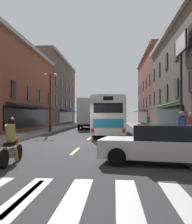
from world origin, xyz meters
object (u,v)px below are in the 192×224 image
object	(u,v)px
transit_bus	(109,116)
motorcycle_rider	(12,144)
sedan_near	(94,122)
pedestrian_far	(148,123)
pedestrian_mid	(191,127)
pedestrian_near	(182,130)
sedan_mid	(167,144)
street_lamp_twin	(50,99)
box_truck	(88,114)
billboard_sign	(181,60)

from	to	relation	value
transit_bus	motorcycle_rider	bearing A→B (deg)	-102.54
sedan_near	pedestrian_far	bearing A→B (deg)	-63.85
pedestrian_mid	sedan_near	bearing A→B (deg)	84.50
sedan_near	pedestrian_near	world-z (taller)	pedestrian_near
sedan_mid	pedestrian_mid	distance (m)	6.10
pedestrian_far	street_lamp_twin	size ratio (longest dim) A/B	0.28
box_truck	pedestrian_mid	bearing A→B (deg)	-65.36
pedestrian_mid	pedestrian_far	world-z (taller)	pedestrian_mid
billboard_sign	street_lamp_twin	xyz separation A→B (m)	(-11.75, 5.39, -2.60)
billboard_sign	pedestrian_mid	size ratio (longest dim) A/B	4.37
sedan_mid	pedestrian_near	size ratio (longest dim) A/B	2.72
pedestrian_far	motorcycle_rider	bearing A→B (deg)	-106.05
pedestrian_far	billboard_sign	bearing A→B (deg)	-71.23
sedan_near	billboard_sign	bearing A→B (deg)	-68.27
sedan_mid	pedestrian_far	bearing A→B (deg)	84.11
box_truck	pedestrian_near	distance (m)	21.88
transit_bus	pedestrian_far	xyz separation A→B (m)	(4.12, 2.93, -0.73)
pedestrian_far	street_lamp_twin	bearing A→B (deg)	-163.75
sedan_near	pedestrian_mid	xyz separation A→B (m)	(7.93, -25.73, 0.36)
sedan_near	pedestrian_near	xyz separation A→B (m)	(6.45, -29.17, 0.39)
billboard_sign	box_truck	xyz separation A→B (m)	(-8.63, 13.20, -4.05)
motorcycle_rider	street_lamp_twin	bearing A→B (deg)	100.66
transit_bus	box_truck	world-z (taller)	box_truck
transit_bus	pedestrian_mid	bearing A→B (deg)	-59.31
sedan_mid	pedestrian_near	bearing A→B (deg)	62.06
transit_bus	motorcycle_rider	world-z (taller)	transit_bus
transit_bus	sedan_mid	distance (m)	14.14
sedan_mid	street_lamp_twin	world-z (taller)	street_lamp_twin
sedan_near	sedan_mid	xyz separation A→B (m)	(5.35, -31.24, 0.00)
pedestrian_far	sedan_near	bearing A→B (deg)	123.04
pedestrian_mid	box_truck	bearing A→B (deg)	92.01
pedestrian_far	street_lamp_twin	xyz separation A→B (m)	(-10.26, -1.69, 2.44)
box_truck	motorcycle_rider	size ratio (longest dim) A/B	3.40
transit_bus	sedan_near	bearing A→B (deg)	99.68
billboard_sign	street_lamp_twin	world-z (taller)	billboard_sign
billboard_sign	pedestrian_mid	xyz separation A→B (m)	(-0.64, -4.23, -4.99)
sedan_near	pedestrian_mid	distance (m)	26.92
pedestrian_mid	sedan_mid	bearing A→B (deg)	-137.75
street_lamp_twin	pedestrian_mid	bearing A→B (deg)	-40.88
billboard_sign	pedestrian_near	bearing A→B (deg)	-105.48
sedan_mid	pedestrian_far	distance (m)	16.92
billboard_sign	pedestrian_near	world-z (taller)	billboard_sign
pedestrian_near	box_truck	bearing A→B (deg)	-74.47
transit_bus	pedestrian_near	world-z (taller)	transit_bus
box_truck	pedestrian_mid	size ratio (longest dim) A/B	3.93
box_truck	billboard_sign	bearing A→B (deg)	-56.82
transit_bus	pedestrian_far	distance (m)	5.11
motorcycle_rider	transit_bus	bearing A→B (deg)	77.46
transit_bus	pedestrian_mid	distance (m)	9.77
billboard_sign	sedan_near	xyz separation A→B (m)	(-8.57, 21.50, -5.35)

